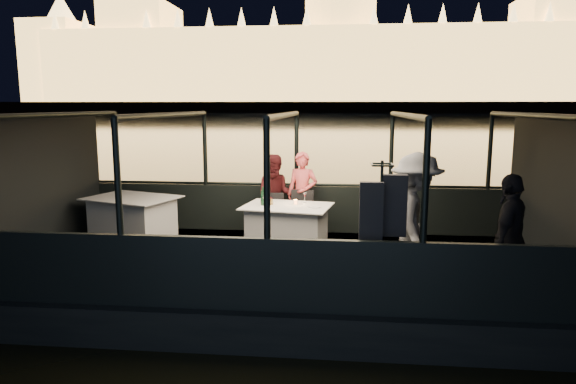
# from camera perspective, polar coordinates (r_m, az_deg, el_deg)

# --- Properties ---
(river_water) EXTENTS (500.00, 500.00, 0.00)m
(river_water) POSITION_cam_1_polar(r_m,az_deg,el_deg) (87.87, 5.36, 7.64)
(river_water) COLOR black
(river_water) RESTS_ON ground
(boat_hull) EXTENTS (8.60, 4.40, 1.00)m
(boat_hull) POSITION_cam_1_polar(r_m,az_deg,el_deg) (8.39, -0.28, -10.95)
(boat_hull) COLOR black
(boat_hull) RESTS_ON river_water
(boat_deck) EXTENTS (8.00, 4.00, 0.04)m
(boat_deck) POSITION_cam_1_polar(r_m,az_deg,el_deg) (8.24, -0.29, -7.82)
(boat_deck) COLOR black
(boat_deck) RESTS_ON boat_hull
(gunwale_port) EXTENTS (8.00, 0.08, 0.90)m
(gunwale_port) POSITION_cam_1_polar(r_m,az_deg,el_deg) (10.05, 0.93, -1.86)
(gunwale_port) COLOR black
(gunwale_port) RESTS_ON boat_deck
(gunwale_starboard) EXTENTS (8.00, 0.08, 0.90)m
(gunwale_starboard) POSITION_cam_1_polar(r_m,az_deg,el_deg) (6.20, -2.29, -9.18)
(gunwale_starboard) COLOR black
(gunwale_starboard) RESTS_ON boat_deck
(cabin_glass_port) EXTENTS (8.00, 0.02, 1.40)m
(cabin_glass_port) POSITION_cam_1_polar(r_m,az_deg,el_deg) (9.89, 0.95, 4.69)
(cabin_glass_port) COLOR #99B2B2
(cabin_glass_port) RESTS_ON gunwale_port
(cabin_glass_starboard) EXTENTS (8.00, 0.02, 1.40)m
(cabin_glass_starboard) POSITION_cam_1_polar(r_m,az_deg,el_deg) (5.94, -2.37, 1.39)
(cabin_glass_starboard) COLOR #99B2B2
(cabin_glass_starboard) RESTS_ON gunwale_starboard
(cabin_roof_glass) EXTENTS (8.00, 4.00, 0.02)m
(cabin_roof_glass) POSITION_cam_1_polar(r_m,az_deg,el_deg) (7.86, -0.30, 8.53)
(cabin_roof_glass) COLOR #99B2B2
(cabin_roof_glass) RESTS_ON boat_deck
(end_wall_fore) EXTENTS (0.02, 4.00, 2.30)m
(end_wall_fore) POSITION_cam_1_polar(r_m,az_deg,el_deg) (9.28, -25.66, 0.62)
(end_wall_fore) COLOR black
(end_wall_fore) RESTS_ON boat_deck
(end_wall_aft) EXTENTS (0.02, 4.00, 2.30)m
(end_wall_aft) POSITION_cam_1_polar(r_m,az_deg,el_deg) (8.53, 27.51, -0.24)
(end_wall_aft) COLOR black
(end_wall_aft) RESTS_ON boat_deck
(canopy_ribs) EXTENTS (8.00, 4.00, 2.30)m
(canopy_ribs) POSITION_cam_1_polar(r_m,az_deg,el_deg) (7.97, -0.29, 0.23)
(canopy_ribs) COLOR black
(canopy_ribs) RESTS_ON boat_deck
(embankment) EXTENTS (400.00, 140.00, 6.00)m
(embankment) POSITION_cam_1_polar(r_m,az_deg,el_deg) (217.82, 5.71, 9.04)
(embankment) COLOR #423D33
(embankment) RESTS_ON ground
(parliament_building) EXTENTS (220.00, 32.00, 60.00)m
(parliament_building) POSITION_cam_1_polar(r_m,az_deg,el_deg) (184.66, 5.82, 17.67)
(parliament_building) COLOR #F2D18C
(parliament_building) RESTS_ON embankment
(dining_table_central) EXTENTS (1.60, 1.28, 0.77)m
(dining_table_central) POSITION_cam_1_polar(r_m,az_deg,el_deg) (8.79, -0.10, -3.96)
(dining_table_central) COLOR white
(dining_table_central) RESTS_ON boat_deck
(dining_table_aft) EXTENTS (1.81, 1.55, 0.81)m
(dining_table_aft) POSITION_cam_1_polar(r_m,az_deg,el_deg) (9.77, -16.85, -3.01)
(dining_table_aft) COLOR silver
(dining_table_aft) RESTS_ON boat_deck
(chair_port_left) EXTENTS (0.41, 0.41, 0.84)m
(chair_port_left) POSITION_cam_1_polar(r_m,az_deg,el_deg) (9.40, -1.77, -2.67)
(chair_port_left) COLOR black
(chair_port_left) RESTS_ON boat_deck
(chair_port_right) EXTENTS (0.45, 0.45, 0.90)m
(chair_port_right) POSITION_cam_1_polar(r_m,az_deg,el_deg) (9.37, 1.52, -2.71)
(chair_port_right) COLOR black
(chair_port_right) RESTS_ON boat_deck
(coat_stand) EXTENTS (0.53, 0.43, 1.80)m
(coat_stand) POSITION_cam_1_polar(r_m,az_deg,el_deg) (6.34, 10.20, -4.66)
(coat_stand) COLOR black
(coat_stand) RESTS_ON boat_deck
(person_woman_coral) EXTENTS (0.64, 0.50, 1.60)m
(person_woman_coral) POSITION_cam_1_polar(r_m,az_deg,el_deg) (9.61, 1.59, -0.57)
(person_woman_coral) COLOR #E35254
(person_woman_coral) RESTS_ON boat_deck
(person_man_maroon) EXTENTS (0.80, 0.65, 1.55)m
(person_man_maroon) POSITION_cam_1_polar(r_m,az_deg,el_deg) (9.60, -1.34, -0.58)
(person_man_maroon) COLOR #411215
(person_man_maroon) RESTS_ON boat_deck
(passenger_stripe) EXTENTS (0.81, 1.27, 1.85)m
(passenger_stripe) POSITION_cam_1_polar(r_m,az_deg,el_deg) (7.06, 13.97, -3.76)
(passenger_stripe) COLOR silver
(passenger_stripe) RESTS_ON boat_deck
(passenger_dark) EXTENTS (0.85, 1.03, 1.63)m
(passenger_dark) POSITION_cam_1_polar(r_m,az_deg,el_deg) (6.97, 23.40, -4.44)
(passenger_dark) COLOR black
(passenger_dark) RESTS_ON boat_deck
(wine_bottle) EXTENTS (0.08, 0.08, 0.32)m
(wine_bottle) POSITION_cam_1_polar(r_m,az_deg,el_deg) (8.74, -2.81, -0.51)
(wine_bottle) COLOR #13361E
(wine_bottle) RESTS_ON dining_table_central
(bread_basket) EXTENTS (0.22, 0.22, 0.09)m
(bread_basket) POSITION_cam_1_polar(r_m,az_deg,el_deg) (8.84, -2.39, -1.12)
(bread_basket) COLOR brown
(bread_basket) RESTS_ON dining_table_central
(amber_candle) EXTENTS (0.05, 0.05, 0.08)m
(amber_candle) POSITION_cam_1_polar(r_m,az_deg,el_deg) (8.84, 0.85, -1.10)
(amber_candle) COLOR orange
(amber_candle) RESTS_ON dining_table_central
(plate_near) EXTENTS (0.24, 0.24, 0.01)m
(plate_near) POSITION_cam_1_polar(r_m,az_deg,el_deg) (8.59, 2.93, -1.65)
(plate_near) COLOR white
(plate_near) RESTS_ON dining_table_central
(plate_far) EXTENTS (0.22, 0.22, 0.01)m
(plate_far) POSITION_cam_1_polar(r_m,az_deg,el_deg) (9.00, -2.13, -1.12)
(plate_far) COLOR white
(plate_far) RESTS_ON dining_table_central
(wine_glass_white) EXTENTS (0.08, 0.08, 0.17)m
(wine_glass_white) POSITION_cam_1_polar(r_m,az_deg,el_deg) (8.69, -2.68, -0.93)
(wine_glass_white) COLOR silver
(wine_glass_white) RESTS_ON dining_table_central
(wine_glass_red) EXTENTS (0.07, 0.07, 0.18)m
(wine_glass_red) POSITION_cam_1_polar(r_m,az_deg,el_deg) (8.95, 1.88, -0.61)
(wine_glass_red) COLOR white
(wine_glass_red) RESTS_ON dining_table_central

